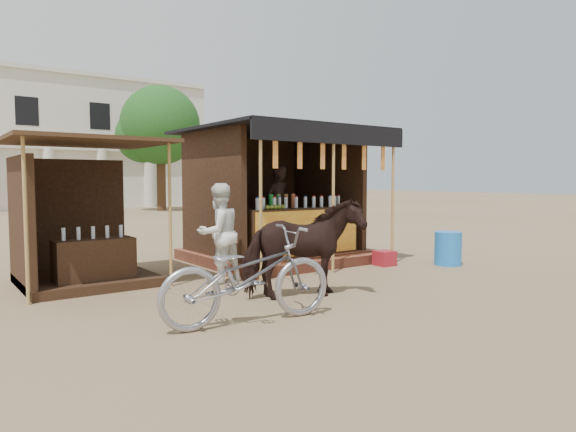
% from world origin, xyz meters
% --- Properties ---
extents(ground, '(120.00, 120.00, 0.00)m').
position_xyz_m(ground, '(0.00, 0.00, 0.00)').
color(ground, '#846B4C').
rests_on(ground, ground).
extents(main_stall, '(3.60, 3.61, 2.78)m').
position_xyz_m(main_stall, '(1.01, 3.36, 1.03)').
color(main_stall, brown).
rests_on(main_stall, ground).
extents(secondary_stall, '(2.40, 2.40, 2.38)m').
position_xyz_m(secondary_stall, '(-3.17, 3.24, 0.85)').
color(secondary_stall, '#382314').
rests_on(secondary_stall, ground).
extents(cow, '(1.88, 1.21, 1.46)m').
position_xyz_m(cow, '(-0.73, 0.23, 0.73)').
color(cow, black).
rests_on(cow, ground).
extents(motorbike, '(2.29, 1.04, 1.16)m').
position_xyz_m(motorbike, '(-2.06, -0.42, 0.58)').
color(motorbike, '#97969E').
rests_on(motorbike, ground).
extents(bystander, '(0.90, 0.75, 1.67)m').
position_xyz_m(bystander, '(-1.15, 2.00, 0.84)').
color(bystander, white).
rests_on(bystander, ground).
extents(blue_barrel, '(0.60, 0.60, 0.68)m').
position_xyz_m(blue_barrel, '(3.46, 0.82, 0.34)').
color(blue_barrel, blue).
rests_on(blue_barrel, ground).
extents(red_crate, '(0.39, 0.39, 0.30)m').
position_xyz_m(red_crate, '(2.37, 1.54, 0.15)').
color(red_crate, maroon).
rests_on(red_crate, ground).
extents(cooler, '(0.74, 0.61, 0.46)m').
position_xyz_m(cooler, '(2.02, 2.60, 0.23)').
color(cooler, '#1B7C2B').
rests_on(cooler, ground).
extents(tree, '(4.50, 4.40, 7.00)m').
position_xyz_m(tree, '(5.81, 22.14, 4.63)').
color(tree, '#382314').
rests_on(tree, ground).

